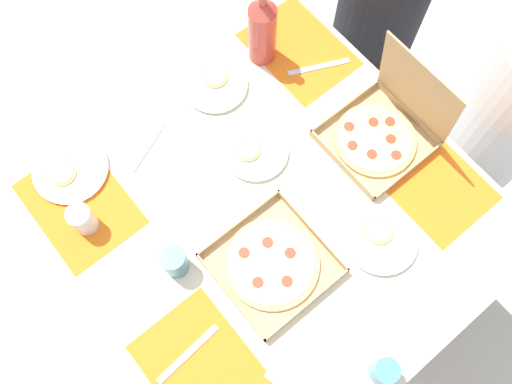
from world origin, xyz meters
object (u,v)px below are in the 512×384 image
object	(u,v)px
cup_clear_left	(82,219)
pizza_box_corner_right	(272,264)
cup_red	(175,261)
diner_right_seat	(495,133)
plate_near_left	(215,85)
soda_bottle	(262,29)
plate_far_left	(255,151)
pizza_box_edge_far	(384,129)
plate_near_right	(70,170)
diner_left_seat	(375,27)
plate_middle	(381,239)
cup_spare	(384,371)

from	to	relation	value
cup_clear_left	pizza_box_corner_right	bearing A→B (deg)	38.30
cup_red	diner_right_seat	world-z (taller)	diner_right_seat
plate_near_left	soda_bottle	distance (m)	0.23
plate_far_left	pizza_box_edge_far	bearing A→B (deg)	58.87
pizza_box_edge_far	plate_near_right	bearing A→B (deg)	-122.27
pizza_box_edge_far	diner_left_seat	bearing A→B (deg)	133.98
pizza_box_edge_far	plate_middle	distance (m)	0.34
pizza_box_edge_far	plate_near_left	distance (m)	0.55
cup_spare	soda_bottle	bearing A→B (deg)	158.07
pizza_box_edge_far	plate_near_right	size ratio (longest dim) A/B	1.40
cup_red	cup_spare	distance (m)	0.63
pizza_box_edge_far	diner_left_seat	xyz separation A→B (m)	(-0.41, 0.42, -0.27)
plate_near_right	diner_left_seat	xyz separation A→B (m)	(0.11, 1.24, -0.23)
plate_far_left	cup_clear_left	world-z (taller)	cup_clear_left
soda_bottle	diner_left_seat	size ratio (longest dim) A/B	0.27
pizza_box_corner_right	cup_red	bearing A→B (deg)	-128.42
plate_middle	pizza_box_edge_far	bearing A→B (deg)	135.80
soda_bottle	cup_spare	xyz separation A→B (m)	(0.98, -0.39, -0.08)
plate_near_right	diner_right_seat	distance (m)	1.44
plate_near_right	plate_middle	bearing A→B (deg)	37.55
plate_near_right	cup_spare	world-z (taller)	cup_spare
plate_near_left	diner_right_seat	distance (m)	1.00
diner_left_seat	diner_right_seat	world-z (taller)	diner_right_seat
plate_near_left	cup_clear_left	xyz separation A→B (m)	(0.13, -0.58, 0.04)
cup_red	diner_right_seat	distance (m)	1.22
pizza_box_corner_right	soda_bottle	bearing A→B (deg)	142.84
pizza_box_edge_far	pizza_box_corner_right	bearing A→B (deg)	-79.48
pizza_box_corner_right	diner_left_seat	bearing A→B (deg)	118.03
plate_near_left	diner_left_seat	world-z (taller)	diner_left_seat
plate_near_left	cup_spare	distance (m)	1.00
plate_near_left	cup_clear_left	size ratio (longest dim) A/B	2.01
pizza_box_corner_right	soda_bottle	size ratio (longest dim) A/B	0.96
plate_far_left	diner_left_seat	size ratio (longest dim) A/B	0.17
pizza_box_edge_far	plate_near_left	world-z (taller)	pizza_box_edge_far
cup_red	diner_right_seat	xyz separation A→B (m)	(0.27, 1.16, -0.25)
plate_near_right	cup_clear_left	distance (m)	0.19
cup_clear_left	diner_right_seat	xyz separation A→B (m)	(0.54, 1.29, -0.25)
soda_bottle	cup_clear_left	xyz separation A→B (m)	(0.13, -0.77, -0.08)
plate_far_left	cup_red	world-z (taller)	cup_red
diner_left_seat	plate_near_right	bearing A→B (deg)	-94.98
plate_far_left	cup_clear_left	bearing A→B (deg)	-103.95
cup_red	cup_clear_left	xyz separation A→B (m)	(-0.27, -0.13, -0.00)
plate_far_left	diner_right_seat	world-z (taller)	diner_right_seat
soda_bottle	diner_left_seat	distance (m)	0.63
plate_far_left	plate_near_right	world-z (taller)	same
cup_spare	cup_clear_left	bearing A→B (deg)	-155.78
diner_left_seat	pizza_box_corner_right	bearing A→B (deg)	-61.97
soda_bottle	diner_right_seat	distance (m)	0.91
plate_middle	cup_clear_left	size ratio (longest dim) A/B	2.06
pizza_box_corner_right	cup_red	distance (m)	0.28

